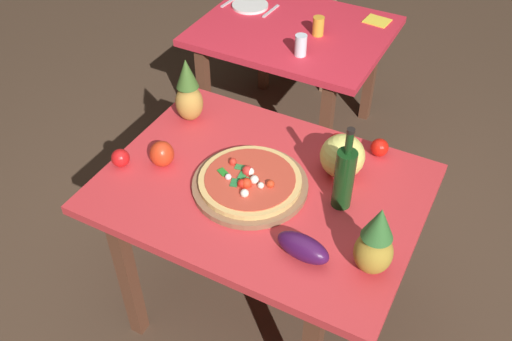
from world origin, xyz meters
name	(u,v)px	position (x,y,z in m)	size (l,w,h in m)	color
ground_plane	(261,296)	(0.00, 0.00, 0.00)	(10.00, 10.00, 0.00)	#4C3828
display_table	(262,200)	(0.00, 0.00, 0.66)	(1.25, 0.93, 0.74)	brown
background_table	(293,44)	(-0.44, 1.24, 0.64)	(1.06, 0.87, 0.74)	brown
dining_chair	(315,17)	(-0.57, 1.90, 0.48)	(0.46, 0.46, 0.85)	#875D41
pizza_board	(250,185)	(-0.04, -0.03, 0.76)	(0.46, 0.46, 0.03)	#875D41
pizza	(250,180)	(-0.04, -0.04, 0.78)	(0.41, 0.41, 0.06)	#DFB367
wine_bottle	(344,177)	(0.31, 0.05, 0.88)	(0.08, 0.08, 0.36)	#133815
pineapple_left	(375,243)	(0.52, -0.19, 0.87)	(0.13, 0.13, 0.29)	#AD892F
pineapple_right	(188,93)	(-0.49, 0.24, 0.88)	(0.12, 0.12, 0.31)	#B5863A
melon	(342,156)	(0.25, 0.21, 0.83)	(0.18, 0.18, 0.18)	#DBD868
bell_pepper	(162,154)	(-0.42, -0.07, 0.80)	(0.10, 0.10, 0.11)	red
eggplant	(303,248)	(0.29, -0.25, 0.79)	(0.20, 0.09, 0.09)	#3C1142
tomato_at_corner	(337,141)	(0.18, 0.36, 0.78)	(0.07, 0.07, 0.07)	red
tomato_by_bottle	(120,158)	(-0.57, -0.16, 0.78)	(0.08, 0.08, 0.08)	red
tomato_beside_pepper	(380,147)	(0.35, 0.40, 0.78)	(0.08, 0.08, 0.08)	red
drinking_glass_juice	(318,26)	(-0.28, 1.23, 0.80)	(0.06, 0.06, 0.11)	gold
drinking_glass_water	(301,45)	(-0.28, 0.98, 0.80)	(0.06, 0.06, 0.11)	silver
dinner_plate	(250,5)	(-0.78, 1.36, 0.75)	(0.22, 0.22, 0.02)	white
fork_utensil	(230,1)	(-0.92, 1.36, 0.75)	(0.02, 0.18, 0.01)	silver
knife_utensil	(271,11)	(-0.64, 1.36, 0.75)	(0.02, 0.18, 0.01)	silver
napkin_folded	(377,21)	(-0.04, 1.54, 0.75)	(0.14, 0.12, 0.01)	yellow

